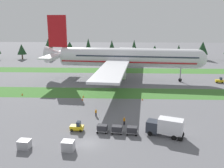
% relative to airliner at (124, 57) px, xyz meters
% --- Properties ---
extents(ground_plane, '(400.00, 400.00, 0.00)m').
position_rel_airliner_xyz_m(ground_plane, '(-6.51, -48.37, -8.22)').
color(ground_plane, slate).
extents(grass_strip_near, '(320.00, 10.92, 0.01)m').
position_rel_airliner_xyz_m(grass_strip_near, '(-6.51, -17.07, -8.21)').
color(grass_strip_near, '#3D752D').
rests_on(grass_strip_near, ground).
extents(grass_strip_far, '(320.00, 10.92, 0.01)m').
position_rel_airliner_xyz_m(grass_strip_far, '(-6.51, 16.78, -8.21)').
color(grass_strip_far, '#3D752D').
rests_on(grass_strip_far, ground).
extents(airliner, '(57.60, 71.29, 22.91)m').
position_rel_airliner_xyz_m(airliner, '(0.00, 0.00, 0.00)').
color(airliner, silver).
rests_on(airliner, ground).
extents(baggage_tug, '(2.72, 1.56, 1.97)m').
position_rel_airliner_xyz_m(baggage_tug, '(-9.35, -43.34, -7.40)').
color(baggage_tug, yellow).
rests_on(baggage_tug, ground).
extents(cargo_dolly_lead, '(2.34, 1.72, 1.55)m').
position_rel_airliner_xyz_m(cargo_dolly_lead, '(-4.35, -43.86, -7.30)').
color(cargo_dolly_lead, '#A3A3A8').
rests_on(cargo_dolly_lead, ground).
extents(cargo_dolly_second, '(2.34, 1.72, 1.55)m').
position_rel_airliner_xyz_m(cargo_dolly_second, '(-1.47, -44.17, -7.30)').
color(cargo_dolly_second, '#A3A3A8').
rests_on(cargo_dolly_second, ground).
extents(cargo_dolly_third, '(2.34, 1.72, 1.55)m').
position_rel_airliner_xyz_m(cargo_dolly_third, '(1.42, -44.47, -7.30)').
color(cargo_dolly_third, '#A3A3A8').
rests_on(cargo_dolly_third, ground).
extents(catering_truck, '(7.32, 4.54, 3.58)m').
position_rel_airliner_xyz_m(catering_truck, '(7.66, -44.93, -6.26)').
color(catering_truck, '#2D333D').
rests_on(catering_truck, ground).
extents(pushback_tractor, '(2.71, 1.55, 1.97)m').
position_rel_airliner_xyz_m(pushback_tractor, '(33.39, -3.26, -7.40)').
color(pushback_tractor, yellow).
rests_on(pushback_tractor, ground).
extents(ground_crew_marshaller, '(0.44, 0.41, 1.74)m').
position_rel_airliner_xyz_m(ground_crew_marshaller, '(-0.03, -40.09, -7.27)').
color(ground_crew_marshaller, black).
rests_on(ground_crew_marshaller, ground).
extents(ground_crew_loader, '(0.38, 0.47, 1.74)m').
position_rel_airliner_xyz_m(ground_crew_loader, '(-6.43, -35.57, -7.27)').
color(ground_crew_loader, black).
rests_on(ground_crew_loader, ground).
extents(uld_container_0, '(2.14, 1.77, 1.54)m').
position_rel_airliner_xyz_m(uld_container_0, '(-17.12, -50.60, -7.45)').
color(uld_container_0, '#A3A3A8').
rests_on(uld_container_0, ground).
extents(uld_container_1, '(2.14, 1.78, 1.75)m').
position_rel_airliner_xyz_m(uld_container_1, '(-9.50, -51.00, -7.34)').
color(uld_container_1, '#A3A3A8').
rests_on(uld_container_1, ground).
extents(taxiway_marker_0, '(0.44, 0.44, 0.51)m').
position_rel_airliner_xyz_m(taxiway_marker_0, '(5.07, -23.61, -7.96)').
color(taxiway_marker_0, orange).
rests_on(taxiway_marker_0, ground).
extents(taxiway_marker_1, '(0.44, 0.44, 0.61)m').
position_rel_airliner_xyz_m(taxiway_marker_1, '(-11.49, -21.75, -7.91)').
color(taxiway_marker_1, orange).
rests_on(taxiway_marker_1, ground).
extents(taxiway_marker_2, '(0.44, 0.44, 0.69)m').
position_rel_airliner_xyz_m(taxiway_marker_2, '(-29.51, -20.47, -7.87)').
color(taxiway_marker_2, orange).
rests_on(taxiway_marker_2, ground).
extents(taxiway_marker_3, '(0.44, 0.44, 0.62)m').
position_rel_airliner_xyz_m(taxiway_marker_3, '(-11.29, -24.33, -7.91)').
color(taxiway_marker_3, orange).
rests_on(taxiway_marker_3, ground).
extents(distant_tree_line, '(151.31, 10.91, 11.47)m').
position_rel_airliner_xyz_m(distant_tree_line, '(-10.58, 46.38, -1.59)').
color(distant_tree_line, '#4C3823').
rests_on(distant_tree_line, ground).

